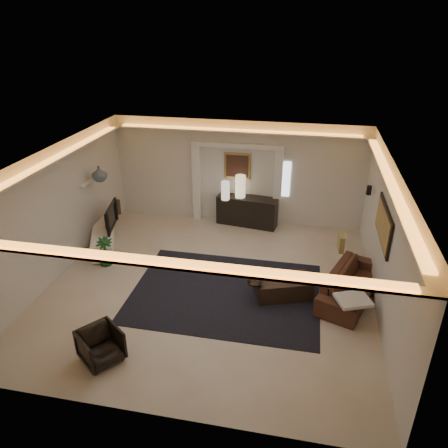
% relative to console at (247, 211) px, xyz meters
% --- Properties ---
extents(floor, '(7.00, 7.00, 0.00)m').
position_rel_console_xyz_m(floor, '(-0.35, -3.25, -0.40)').
color(floor, beige).
rests_on(floor, ground).
extents(ceiling, '(7.00, 7.00, 0.00)m').
position_rel_console_xyz_m(ceiling, '(-0.35, -3.25, 2.50)').
color(ceiling, white).
rests_on(ceiling, ground).
extents(wall_back, '(7.00, 0.00, 7.00)m').
position_rel_console_xyz_m(wall_back, '(-0.35, 0.25, 1.05)').
color(wall_back, beige).
rests_on(wall_back, ground).
extents(wall_front, '(7.00, 0.00, 7.00)m').
position_rel_console_xyz_m(wall_front, '(-0.35, -6.75, 1.05)').
color(wall_front, beige).
rests_on(wall_front, ground).
extents(wall_left, '(0.00, 7.00, 7.00)m').
position_rel_console_xyz_m(wall_left, '(-3.85, -3.25, 1.05)').
color(wall_left, beige).
rests_on(wall_left, ground).
extents(wall_right, '(0.00, 7.00, 7.00)m').
position_rel_console_xyz_m(wall_right, '(3.15, -3.25, 1.05)').
color(wall_right, beige).
rests_on(wall_right, ground).
extents(cove_soffit, '(7.00, 7.00, 0.04)m').
position_rel_console_xyz_m(cove_soffit, '(-0.35, -3.25, 2.22)').
color(cove_soffit, silver).
rests_on(cove_soffit, ceiling).
extents(daylight_slit, '(0.25, 0.03, 1.00)m').
position_rel_console_xyz_m(daylight_slit, '(1.00, 0.23, 0.95)').
color(daylight_slit, white).
rests_on(daylight_slit, wall_back).
extents(area_rug, '(4.00, 3.00, 0.01)m').
position_rel_console_xyz_m(area_rug, '(0.05, -3.45, -0.39)').
color(area_rug, black).
rests_on(area_rug, ground).
extents(pilaster_left, '(0.22, 0.20, 2.20)m').
position_rel_console_xyz_m(pilaster_left, '(-1.50, 0.15, 0.70)').
color(pilaster_left, silver).
rests_on(pilaster_left, ground).
extents(pilaster_right, '(0.22, 0.20, 2.20)m').
position_rel_console_xyz_m(pilaster_right, '(0.80, 0.15, 0.70)').
color(pilaster_right, silver).
rests_on(pilaster_right, ground).
extents(alcove_header, '(2.52, 0.20, 0.12)m').
position_rel_console_xyz_m(alcove_header, '(-0.35, 0.15, 1.85)').
color(alcove_header, silver).
rests_on(alcove_header, wall_back).
extents(painting_frame, '(0.74, 0.04, 0.74)m').
position_rel_console_xyz_m(painting_frame, '(-0.35, 0.22, 1.25)').
color(painting_frame, tan).
rests_on(painting_frame, wall_back).
extents(painting_canvas, '(0.62, 0.02, 0.62)m').
position_rel_console_xyz_m(painting_canvas, '(-0.35, 0.19, 1.25)').
color(painting_canvas, '#4C2D1E').
rests_on(painting_canvas, wall_back).
extents(art_panel_frame, '(0.04, 1.64, 0.74)m').
position_rel_console_xyz_m(art_panel_frame, '(3.12, -2.95, 1.30)').
color(art_panel_frame, black).
rests_on(art_panel_frame, wall_right).
extents(art_panel_gold, '(0.02, 1.50, 0.62)m').
position_rel_console_xyz_m(art_panel_gold, '(3.10, -2.95, 1.30)').
color(art_panel_gold, tan).
rests_on(art_panel_gold, wall_right).
extents(wall_sconce, '(0.12, 0.12, 0.22)m').
position_rel_console_xyz_m(wall_sconce, '(3.03, -1.05, 1.28)').
color(wall_sconce, black).
rests_on(wall_sconce, wall_right).
extents(wall_niche, '(0.10, 0.55, 0.04)m').
position_rel_console_xyz_m(wall_niche, '(-3.79, -1.85, 1.25)').
color(wall_niche, silver).
rests_on(wall_niche, wall_left).
extents(console, '(1.76, 0.77, 0.85)m').
position_rel_console_xyz_m(console, '(0.00, 0.00, 0.00)').
color(console, black).
rests_on(console, ground).
extents(lamp_left, '(0.29, 0.29, 0.52)m').
position_rel_console_xyz_m(lamp_left, '(-0.59, -0.27, 0.69)').
color(lamp_left, beige).
rests_on(lamp_left, console).
extents(lamp_right, '(0.34, 0.34, 0.63)m').
position_rel_console_xyz_m(lamp_right, '(-0.21, 0.00, 0.69)').
color(lamp_right, '#FBE2AF').
rests_on(lamp_right, console).
extents(media_ledge, '(1.31, 2.09, 0.39)m').
position_rel_console_xyz_m(media_ledge, '(-3.50, -1.95, -0.18)').
color(media_ledge, white).
rests_on(media_ledge, ground).
extents(tv, '(1.10, 0.38, 0.63)m').
position_rel_console_xyz_m(tv, '(-3.38, -1.78, 0.37)').
color(tv, black).
rests_on(tv, media_ledge).
extents(figurine, '(0.19, 0.19, 0.41)m').
position_rel_console_xyz_m(figurine, '(-3.50, -0.92, 0.24)').
color(figurine, '#3E3121').
rests_on(figurine, media_ledge).
extents(ginger_jar, '(0.49, 0.49, 0.39)m').
position_rel_console_xyz_m(ginger_jar, '(-3.50, -1.70, 1.47)').
color(ginger_jar, slate).
rests_on(ginger_jar, wall_niche).
extents(plant, '(0.49, 0.49, 0.70)m').
position_rel_console_xyz_m(plant, '(-2.99, -2.87, -0.05)').
color(plant, '#1C4F1E').
rests_on(plant, ground).
extents(sofa, '(2.30, 1.55, 0.63)m').
position_rel_console_xyz_m(sofa, '(2.68, -3.07, -0.09)').
color(sofa, '#3C2717').
rests_on(sofa, ground).
extents(throw_blanket, '(0.76, 0.69, 0.07)m').
position_rel_console_xyz_m(throw_blanket, '(2.62, -3.98, 0.15)').
color(throw_blanket, silver).
rests_on(throw_blanket, sofa).
extents(throw_pillow, '(0.15, 0.41, 0.41)m').
position_rel_console_xyz_m(throw_pillow, '(2.50, -1.68, 0.15)').
color(throw_pillow, '#A08B4D').
rests_on(throw_pillow, sofa).
extents(coffee_table, '(1.28, 0.97, 0.43)m').
position_rel_console_xyz_m(coffee_table, '(1.26, -3.32, -0.20)').
color(coffee_table, black).
rests_on(coffee_table, ground).
extents(bowl, '(0.37, 0.37, 0.08)m').
position_rel_console_xyz_m(bowl, '(0.69, -3.63, 0.05)').
color(bowl, black).
rests_on(bowl, coffee_table).
extents(magazine, '(0.26, 0.22, 0.03)m').
position_rel_console_xyz_m(magazine, '(0.87, -3.35, 0.02)').
color(magazine, silver).
rests_on(magazine, coffee_table).
extents(armchair, '(0.93, 0.93, 0.61)m').
position_rel_console_xyz_m(armchair, '(-1.66, -5.83, -0.09)').
color(armchair, black).
rests_on(armchair, ground).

